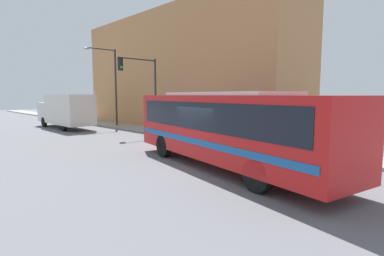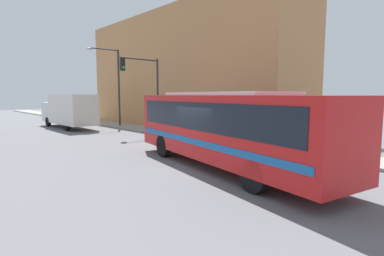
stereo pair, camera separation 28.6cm
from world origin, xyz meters
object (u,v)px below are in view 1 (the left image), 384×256
at_px(city_bus, 225,124).
at_px(fire_hydrant, 198,133).
at_px(traffic_light_pole, 144,82).
at_px(street_lamp, 111,80).
at_px(delivery_truck, 65,110).
at_px(pedestrian_near_corner, 162,121).

bearing_deg(city_bus, fire_hydrant, 64.88).
height_order(traffic_light_pole, street_lamp, street_lamp).
bearing_deg(fire_hydrant, city_bus, -126.56).
distance_m(city_bus, street_lamp, 17.99).
height_order(delivery_truck, street_lamp, street_lamp).
xyz_separation_m(delivery_truck, street_lamp, (3.48, -2.05, 2.71)).
xyz_separation_m(delivery_truck, pedestrian_near_corner, (4.40, -8.34, -0.69)).
relative_size(fire_hydrant, pedestrian_near_corner, 0.44).
bearing_deg(city_bus, pedestrian_near_corner, 75.43).
relative_size(city_bus, traffic_light_pole, 1.98).
height_order(city_bus, fire_hydrant, city_bus).
height_order(fire_hydrant, street_lamp, street_lamp).
relative_size(fire_hydrant, street_lamp, 0.10).
bearing_deg(pedestrian_near_corner, traffic_light_pole, 177.14).
height_order(city_bus, traffic_light_pole, traffic_light_pole).
bearing_deg(delivery_truck, pedestrian_near_corner, -62.19).
bearing_deg(fire_hydrant, traffic_light_pole, 101.03).
xyz_separation_m(city_bus, pedestrian_near_corner, (5.35, 10.97, -0.86)).
relative_size(delivery_truck, fire_hydrant, 11.59).
bearing_deg(street_lamp, fire_hydrant, -89.03).
height_order(city_bus, pedestrian_near_corner, city_bus).
relative_size(city_bus, street_lamp, 1.59).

